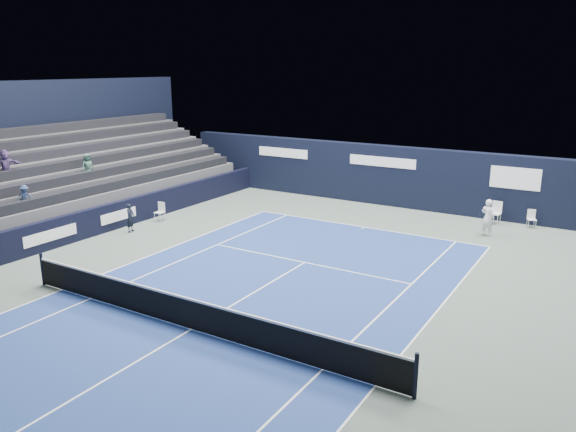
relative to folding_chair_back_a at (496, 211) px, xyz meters
name	(u,v)px	position (x,y,z in m)	size (l,w,h in m)	color
ground	(234,304)	(-4.91, -13.62, -0.60)	(48.00, 48.00, 0.00)	#4E5D55
court_surface	(191,330)	(-4.91, -15.62, -0.59)	(10.97, 23.77, 0.01)	navy
folding_chair_back_a	(496,211)	(0.00, 0.00, 0.00)	(0.52, 0.50, 1.05)	silver
folding_chair_back_b	(532,217)	(1.52, 0.19, -0.13)	(0.47, 0.46, 0.82)	white
line_judge_chair	(160,210)	(-13.61, -7.66, -0.09)	(0.42, 0.41, 0.89)	white
line_judge	(130,218)	(-13.44, -9.69, 0.04)	(0.46, 0.30, 1.26)	black
court_markings	(191,329)	(-4.91, -15.62, -0.59)	(11.03, 23.83, 0.00)	white
tennis_net	(190,313)	(-4.91, -15.62, -0.09)	(12.90, 0.10, 1.10)	black
back_sponsor_wall	(402,177)	(-4.90, 0.88, 0.96)	(26.00, 0.63, 3.10)	black
side_barrier_left	(116,215)	(-14.40, -9.65, 0.00)	(0.33, 22.00, 1.20)	black
spectator_stand	(75,174)	(-18.18, -8.64, 1.36)	(6.00, 18.00, 6.40)	#48484A
tennis_player	(488,217)	(0.09, -2.19, 0.21)	(0.66, 0.87, 1.61)	white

